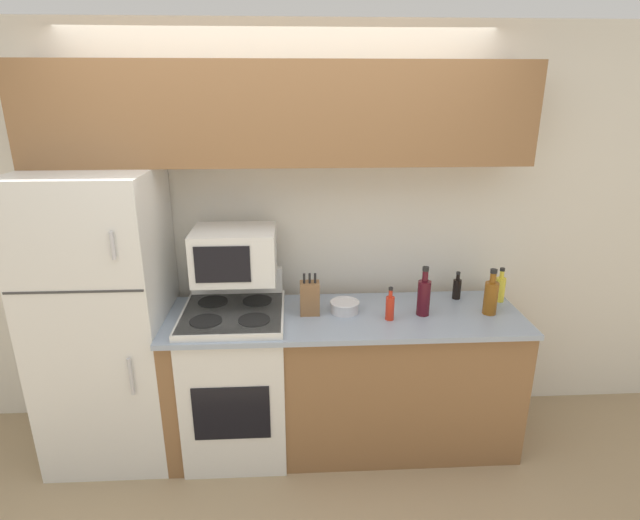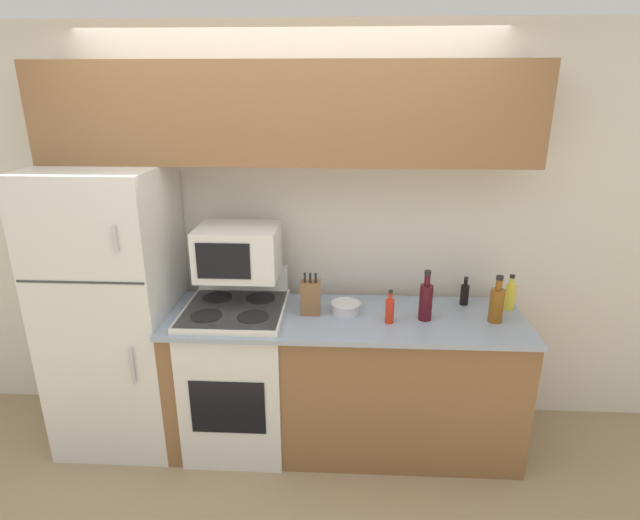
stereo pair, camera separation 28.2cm
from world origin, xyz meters
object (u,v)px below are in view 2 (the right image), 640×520
(refrigerator, at_px, (116,310))
(bottle_whiskey, at_px, (497,304))
(stove, at_px, (239,373))
(microwave, at_px, (238,251))
(bottle_hot_sauce, at_px, (390,310))
(knife_block, at_px, (310,297))
(bottle_cooking_spray, at_px, (510,296))
(bottle_wine_red, at_px, (426,300))
(bowl, at_px, (346,307))
(bottle_soy_sauce, at_px, (465,294))

(refrigerator, distance_m, bottle_whiskey, 2.28)
(stove, bearing_deg, bottle_whiskey, -1.33)
(microwave, xyz_separation_m, bottle_hot_sauce, (0.89, -0.19, -0.27))
(refrigerator, relative_size, stove, 1.60)
(knife_block, relative_size, bottle_cooking_spray, 1.17)
(knife_block, bearing_deg, bottle_whiskey, -3.06)
(knife_block, distance_m, bottle_wine_red, 0.67)
(bottle_hot_sauce, distance_m, bottle_wine_red, 0.22)
(bowl, bearing_deg, knife_block, -177.70)
(refrigerator, height_order, bottle_whiskey, refrigerator)
(microwave, xyz_separation_m, bowl, (0.64, -0.08, -0.32))
(refrigerator, bearing_deg, bottle_hot_sauce, -4.53)
(bottle_hot_sauce, distance_m, bottle_whiskey, 0.61)
(bottle_wine_red, relative_size, bottle_cooking_spray, 1.36)
(microwave, xyz_separation_m, bottle_cooking_spray, (1.63, 0.04, -0.27))
(refrigerator, height_order, knife_block, refrigerator)
(bottle_whiskey, bearing_deg, bottle_soy_sauce, 118.09)
(knife_block, xyz_separation_m, bottle_soy_sauce, (0.94, 0.18, -0.03))
(refrigerator, xyz_separation_m, microwave, (0.77, 0.06, 0.37))
(refrigerator, height_order, bottle_hot_sauce, refrigerator)
(bowl, bearing_deg, bottle_hot_sauce, -24.45)
(refrigerator, relative_size, bottle_whiskey, 6.26)
(bowl, height_order, bottle_hot_sauce, bottle_hot_sauce)
(microwave, bearing_deg, stove, -98.94)
(bowl, bearing_deg, bottle_soy_sauce, 12.96)
(microwave, bearing_deg, bottle_hot_sauce, -12.10)
(knife_block, height_order, bottle_cooking_spray, knife_block)
(bottle_hot_sauce, bearing_deg, knife_block, 167.07)
(bottle_soy_sauce, xyz_separation_m, bottle_wine_red, (-0.27, -0.23, 0.05))
(stove, height_order, bottle_hot_sauce, same)
(bowl, relative_size, bottle_soy_sauce, 0.99)
(knife_block, xyz_separation_m, bowl, (0.21, 0.01, -0.06))
(bowl, xyz_separation_m, bottle_whiskey, (0.86, -0.07, 0.07))
(bottle_hot_sauce, bearing_deg, bottle_cooking_spray, 17.14)
(stove, bearing_deg, bottle_hot_sauce, -5.24)
(bowl, relative_size, bottle_whiskey, 0.63)
(bowl, distance_m, bottle_wine_red, 0.47)
(stove, height_order, microwave, microwave)
(bottle_whiskey, height_order, bottle_wine_red, bottle_wine_red)
(stove, distance_m, bottle_wine_red, 1.24)
(stove, relative_size, knife_block, 4.24)
(bottle_soy_sauce, bearing_deg, bowl, -167.04)
(knife_block, bearing_deg, bottle_cooking_spray, 5.85)
(refrigerator, xyz_separation_m, bowl, (1.41, -0.02, 0.06))
(microwave, distance_m, bottle_cooking_spray, 1.66)
(bottle_soy_sauce, height_order, bottle_cooking_spray, bottle_cooking_spray)
(bowl, height_order, bottle_whiskey, bottle_whiskey)
(microwave, bearing_deg, bowl, -6.90)
(bottle_wine_red, bearing_deg, microwave, 172.98)
(bottle_whiskey, xyz_separation_m, bottle_wine_red, (-0.40, 0.01, 0.01))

